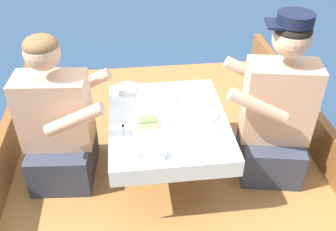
{
  "coord_description": "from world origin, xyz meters",
  "views": [
    {
      "loc": [
        -0.21,
        -1.76,
        1.95
      ],
      "look_at": [
        0.0,
        -0.02,
        0.69
      ],
      "focal_mm": 40.0,
      "sensor_mm": 36.0,
      "label": 1
    }
  ],
  "objects_px": {
    "sandwich": "(147,122)",
    "coffee_cup_starboard": "(133,151)",
    "person_port": "(59,126)",
    "person_starboard": "(275,114)",
    "coffee_cup_port": "(160,153)"
  },
  "relations": [
    {
      "from": "coffee_cup_starboard",
      "to": "person_starboard",
      "type": "bearing_deg",
      "value": 17.95
    },
    {
      "from": "person_port",
      "to": "coffee_cup_port",
      "type": "relative_size",
      "value": 9.9
    },
    {
      "from": "coffee_cup_port",
      "to": "coffee_cup_starboard",
      "type": "height_order",
      "value": "coffee_cup_starboard"
    },
    {
      "from": "person_starboard",
      "to": "coffee_cup_starboard",
      "type": "xyz_separation_m",
      "value": [
        -0.86,
        -0.28,
        0.04
      ]
    },
    {
      "from": "person_port",
      "to": "coffee_cup_starboard",
      "type": "xyz_separation_m",
      "value": [
        0.43,
        -0.37,
        0.08
      ]
    },
    {
      "from": "sandwich",
      "to": "coffee_cup_starboard",
      "type": "bearing_deg",
      "value": -111.34
    },
    {
      "from": "sandwich",
      "to": "coffee_cup_starboard",
      "type": "distance_m",
      "value": 0.24
    },
    {
      "from": "person_starboard",
      "to": "coffee_cup_port",
      "type": "relative_size",
      "value": 10.87
    },
    {
      "from": "coffee_cup_starboard",
      "to": "sandwich",
      "type": "bearing_deg",
      "value": 68.66
    },
    {
      "from": "coffee_cup_starboard",
      "to": "coffee_cup_port",
      "type": "bearing_deg",
      "value": -12.29
    },
    {
      "from": "person_starboard",
      "to": "coffee_cup_port",
      "type": "xyz_separation_m",
      "value": [
        -0.72,
        -0.31,
        0.03
      ]
    },
    {
      "from": "person_port",
      "to": "sandwich",
      "type": "height_order",
      "value": "person_port"
    },
    {
      "from": "coffee_cup_port",
      "to": "coffee_cup_starboard",
      "type": "distance_m",
      "value": 0.14
    },
    {
      "from": "coffee_cup_starboard",
      "to": "person_port",
      "type": "bearing_deg",
      "value": 139.27
    },
    {
      "from": "person_port",
      "to": "sandwich",
      "type": "bearing_deg",
      "value": -10.35
    }
  ]
}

